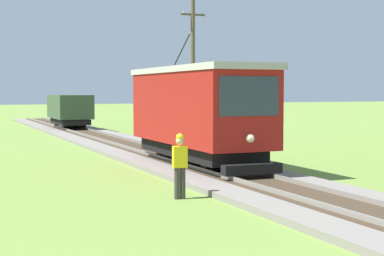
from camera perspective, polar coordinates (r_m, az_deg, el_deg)
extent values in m
cube|color=maroon|center=(22.40, 0.56, 1.94)|extent=(2.50, 8.00, 2.60)
cube|color=#B2ADA3|center=(22.41, 0.56, 5.54)|extent=(2.60, 8.32, 0.22)
cube|color=black|center=(22.50, 0.55, -2.09)|extent=(2.10, 7.04, 0.44)
cube|color=#2D3842|center=(18.79, 5.49, 3.04)|extent=(2.10, 0.03, 1.25)
cube|color=#2D3842|center=(22.93, 3.45, 2.88)|extent=(0.02, 6.72, 1.04)
sphere|color=#F4EAB2|center=(18.81, 5.53, -0.98)|extent=(0.28, 0.28, 0.28)
cylinder|color=black|center=(23.92, -0.99, 7.36)|extent=(0.05, 1.67, 1.19)
cube|color=black|center=(18.78, 5.72, -3.90)|extent=(2.00, 0.36, 0.32)
cylinder|color=black|center=(20.48, 3.08, -2.65)|extent=(1.54, 0.80, 0.80)
cylinder|color=black|center=(24.56, -1.55, -1.61)|extent=(1.54, 0.80, 0.80)
cube|color=#384C33|center=(44.73, -11.54, 2.01)|extent=(2.40, 5.20, 1.70)
cube|color=black|center=(44.77, -11.52, 0.63)|extent=(2.02, 4.78, 0.38)
cylinder|color=black|center=(43.25, -11.10, 0.53)|extent=(1.54, 0.76, 0.76)
cylinder|color=black|center=(46.30, -11.91, 0.72)|extent=(1.54, 0.76, 0.76)
cylinder|color=brown|center=(32.49, 0.08, 5.41)|extent=(0.24, 0.26, 7.97)
cube|color=brown|center=(32.73, 0.08, 10.72)|extent=(1.40, 0.10, 0.10)
cylinder|color=silver|center=(32.53, -0.83, 10.94)|extent=(0.08, 0.08, 0.10)
cylinder|color=silver|center=(32.96, 0.97, 10.85)|extent=(0.08, 0.08, 0.10)
cylinder|color=#38332D|center=(16.34, -0.89, -5.26)|extent=(0.15, 0.15, 0.86)
cylinder|color=#38332D|center=(16.30, -1.44, -5.28)|extent=(0.15, 0.15, 0.86)
cube|color=yellow|center=(16.23, -1.16, -2.75)|extent=(0.41, 0.29, 0.58)
sphere|color=tan|center=(16.19, -1.17, -1.24)|extent=(0.22, 0.22, 0.22)
sphere|color=yellow|center=(16.18, -1.17, -0.89)|extent=(0.21, 0.21, 0.21)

